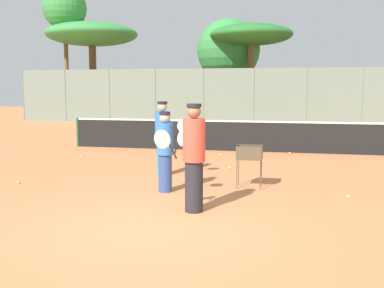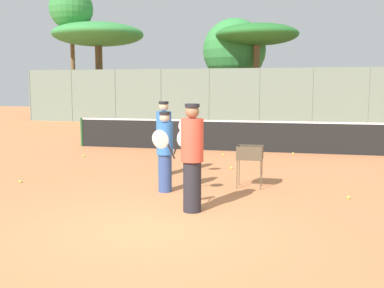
{
  "view_description": "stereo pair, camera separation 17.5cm",
  "coord_description": "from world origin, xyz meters",
  "views": [
    {
      "loc": [
        2.06,
        -6.52,
        2.2
      ],
      "look_at": [
        0.05,
        2.79,
        1.0
      ],
      "focal_mm": 42.0,
      "sensor_mm": 36.0,
      "label": 1
    },
    {
      "loc": [
        2.23,
        -6.48,
        2.2
      ],
      "look_at": [
        0.05,
        2.79,
        1.0
      ],
      "focal_mm": 42.0,
      "sensor_mm": 36.0,
      "label": 2
    }
  ],
  "objects": [
    {
      "name": "tree_0",
      "position": [
        -11.41,
        23.0,
        5.78
      ],
      "size": [
        6.29,
        6.29,
        6.63
      ],
      "color": "brown",
      "rests_on": "ground_plane"
    },
    {
      "name": "tennis_ball_4",
      "position": [
        -4.0,
        2.57,
        0.03
      ],
      "size": [
        0.07,
        0.07,
        0.07
      ],
      "primitive_type": "sphere",
      "color": "#D1E54C",
      "rests_on": "ground_plane"
    },
    {
      "name": "ball_cart",
      "position": [
        1.23,
        3.29,
        0.71
      ],
      "size": [
        0.56,
        0.41,
        0.93
      ],
      "color": "brown",
      "rests_on": "ground_plane"
    },
    {
      "name": "tree_3",
      "position": [
        -13.49,
        23.17,
        7.64
      ],
      "size": [
        3.06,
        3.06,
        9.26
      ],
      "color": "brown",
      "rests_on": "ground_plane"
    },
    {
      "name": "tree_2",
      "position": [
        -2.07,
        24.27,
        4.66
      ],
      "size": [
        4.26,
        4.26,
        6.82
      ],
      "color": "brown",
      "rests_on": "ground_plane"
    },
    {
      "name": "tennis_net",
      "position": [
        0.0,
        8.93,
        0.56
      ],
      "size": [
        11.43,
        0.1,
        1.07
      ],
      "color": "#26592D",
      "rests_on": "ground_plane"
    },
    {
      "name": "tennis_ball_0",
      "position": [
        0.52,
        5.44,
        0.03
      ],
      "size": [
        0.07,
        0.07,
        0.07
      ],
      "primitive_type": "sphere",
      "color": "#D1E54C",
      "rests_on": "ground_plane"
    },
    {
      "name": "tennis_ball_2",
      "position": [
        2.13,
        8.62,
        0.03
      ],
      "size": [
        0.07,
        0.07,
        0.07
      ],
      "primitive_type": "sphere",
      "color": "#D1E54C",
      "rests_on": "ground_plane"
    },
    {
      "name": "ground_plane",
      "position": [
        0.0,
        0.0,
        0.0
      ],
      "size": [
        80.0,
        80.0,
        0.0
      ],
      "primitive_type": "plane",
      "color": "#D37F4C"
    },
    {
      "name": "player_red_cap",
      "position": [
        -1.01,
        4.25,
        0.96
      ],
      "size": [
        0.93,
        0.38,
        1.86
      ],
      "rotation": [
        0.0,
        0.0,
        6.05
      ],
      "color": "teal",
      "rests_on": "ground_plane"
    },
    {
      "name": "tennis_ball_6",
      "position": [
        -4.38,
        6.52,
        0.03
      ],
      "size": [
        0.07,
        0.07,
        0.07
      ],
      "primitive_type": "sphere",
      "color": "#D1E54C",
      "rests_on": "ground_plane"
    },
    {
      "name": "tennis_ball_5",
      "position": [
        -0.08,
        7.75,
        0.03
      ],
      "size": [
        0.07,
        0.07,
        0.07
      ],
      "primitive_type": "sphere",
      "color": "#D1E54C",
      "rests_on": "ground_plane"
    },
    {
      "name": "player_yellow_shirt",
      "position": [
        0.44,
        1.12,
        1.0
      ],
      "size": [
        0.88,
        0.58,
        1.92
      ],
      "rotation": [
        0.0,
        0.0,
        3.65
      ],
      "color": "#26262D",
      "rests_on": "ground_plane"
    },
    {
      "name": "back_fence",
      "position": [
        0.0,
        20.2,
        1.66
      ],
      "size": [
        30.31,
        0.08,
        3.33
      ],
      "color": "gray",
      "rests_on": "ground_plane"
    },
    {
      "name": "tennis_ball_3",
      "position": [
        3.27,
        2.71,
        0.03
      ],
      "size": [
        0.07,
        0.07,
        0.07
      ],
      "primitive_type": "sphere",
      "color": "#D1E54C",
      "rests_on": "ground_plane"
    },
    {
      "name": "tree_1",
      "position": [
        -0.41,
        22.65,
        5.44
      ],
      "size": [
        5.24,
        5.24,
        6.17
      ],
      "color": "brown",
      "rests_on": "ground_plane"
    },
    {
      "name": "player_white_outfit",
      "position": [
        -0.46,
        2.48,
        0.88
      ],
      "size": [
        0.79,
        0.6,
        1.7
      ],
      "rotation": [
        0.0,
        0.0,
        5.69
      ],
      "color": "#334C8C",
      "rests_on": "ground_plane"
    }
  ]
}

